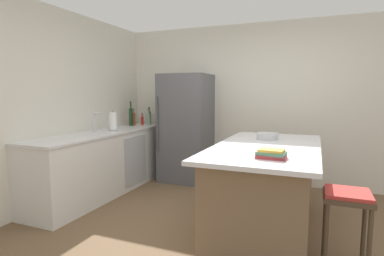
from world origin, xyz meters
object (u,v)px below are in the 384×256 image
(bar_stool, at_px, (347,207))
(olive_oil_bottle, at_px, (149,117))
(wine_bottle, at_px, (131,116))
(refrigerator, at_px, (186,128))
(hot_sauce_bottle, at_px, (142,120))
(sink_faucet, at_px, (95,121))
(cookbook_stack, at_px, (271,154))
(mixing_bowl, at_px, (267,136))
(gin_bottle, at_px, (148,118))
(vinegar_bottle, at_px, (134,119))
(paper_towel_roll, at_px, (113,122))
(kitchen_island, at_px, (266,187))

(bar_stool, xyz_separation_m, olive_oil_bottle, (-3.08, 2.20, 0.47))
(bar_stool, xyz_separation_m, wine_bottle, (-3.21, 1.81, 0.51))
(refrigerator, height_order, hot_sauce_bottle, refrigerator)
(sink_faucet, relative_size, cookbook_stack, 1.19)
(bar_stool, bearing_deg, mixing_bowl, 126.72)
(sink_faucet, xyz_separation_m, mixing_bowl, (2.39, 0.20, -0.11))
(refrigerator, height_order, gin_bottle, refrigerator)
(vinegar_bottle, bearing_deg, refrigerator, 8.72)
(olive_oil_bottle, bearing_deg, sink_faucet, -94.76)
(bar_stool, relative_size, olive_oil_bottle, 2.28)
(bar_stool, bearing_deg, hot_sauce_bottle, 147.15)
(wine_bottle, xyz_separation_m, mixing_bowl, (2.42, -0.75, -0.12))
(paper_towel_roll, relative_size, cookbook_stack, 1.24)
(bar_stool, xyz_separation_m, gin_bottle, (-3.04, 2.11, 0.46))
(sink_faucet, height_order, gin_bottle, sink_faucet)
(bar_stool, xyz_separation_m, hot_sauce_bottle, (-3.11, 2.01, 0.43))
(sink_faucet, distance_m, paper_towel_roll, 0.29)
(refrigerator, height_order, vinegar_bottle, refrigerator)
(gin_bottle, distance_m, cookbook_stack, 3.24)
(mixing_bowl, bearing_deg, vinegar_bottle, 160.72)
(wine_bottle, height_order, cookbook_stack, wine_bottle)
(sink_faucet, xyz_separation_m, vinegar_bottle, (-0.03, 1.05, -0.04))
(kitchen_island, height_order, sink_faucet, sink_faucet)
(mixing_bowl, bearing_deg, wine_bottle, 162.81)
(wine_bottle, bearing_deg, mixing_bowl, -17.19)
(bar_stool, distance_m, gin_bottle, 3.73)
(sink_faucet, distance_m, gin_bottle, 1.26)
(vinegar_bottle, height_order, cookbook_stack, vinegar_bottle)
(hot_sauce_bottle, bearing_deg, cookbook_stack, -38.92)
(gin_bottle, distance_m, wine_bottle, 0.35)
(hot_sauce_bottle, relative_size, wine_bottle, 0.49)
(olive_oil_bottle, bearing_deg, kitchen_island, -33.70)
(hot_sauce_bottle, relative_size, mixing_bowl, 0.80)
(bar_stool, xyz_separation_m, paper_towel_roll, (-3.08, 1.13, 0.48))
(wine_bottle, bearing_deg, gin_bottle, 60.04)
(sink_faucet, bearing_deg, vinegar_bottle, 91.69)
(kitchen_island, distance_m, hot_sauce_bottle, 2.79)
(sink_faucet, xyz_separation_m, olive_oil_bottle, (0.11, 1.34, -0.04))
(bar_stool, xyz_separation_m, sink_faucet, (-3.19, 0.86, 0.51))
(kitchen_island, height_order, paper_towel_roll, paper_towel_roll)
(vinegar_bottle, bearing_deg, cookbook_stack, -36.41)
(refrigerator, relative_size, wine_bottle, 4.25)
(olive_oil_bottle, height_order, gin_bottle, olive_oil_bottle)
(kitchen_island, bearing_deg, bar_stool, -41.03)
(cookbook_stack, xyz_separation_m, mixing_bowl, (-0.19, 1.08, 0.00))
(paper_towel_roll, distance_m, hot_sauce_bottle, 0.87)
(refrigerator, distance_m, gin_bottle, 0.77)
(mixing_bowl, bearing_deg, refrigerator, 146.39)
(bar_stool, relative_size, mixing_bowl, 2.73)
(kitchen_island, distance_m, wine_bottle, 2.81)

